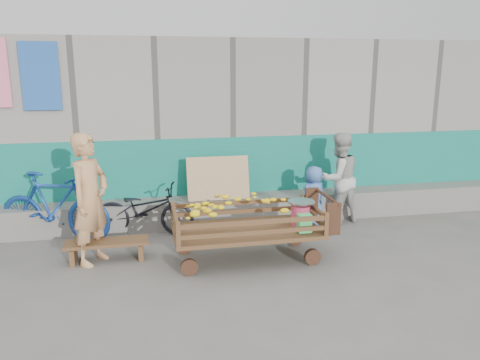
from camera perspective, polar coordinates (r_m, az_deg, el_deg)
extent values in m
plane|color=#5A5952|center=(5.64, -1.99, -12.95)|extent=(80.00, 80.00, 0.00)
cube|color=gray|center=(9.18, -6.46, 7.00)|extent=(12.00, 3.00, 3.00)
cube|color=#147A5D|center=(7.83, -5.26, -0.01)|extent=(12.00, 0.03, 1.40)
cube|color=#63625C|center=(7.73, -4.98, -3.83)|extent=(12.00, 0.50, 0.45)
cube|color=tan|center=(7.49, -2.67, 0.22)|extent=(1.00, 0.19, 0.68)
cube|color=#275CB3|center=(7.69, -23.17, 11.55)|extent=(0.55, 0.03, 1.00)
cube|color=brown|center=(6.26, 0.80, -6.20)|extent=(1.94, 0.97, 0.05)
cylinder|color=#351E11|center=(5.93, -6.21, -10.51)|extent=(0.22, 0.06, 0.22)
cube|color=brown|center=(5.66, -7.54, -6.59)|extent=(0.05, 0.05, 0.30)
cylinder|color=#351E11|center=(6.59, -6.83, -8.05)|extent=(0.22, 0.06, 0.22)
cube|color=brown|center=(6.51, -8.15, -3.93)|extent=(0.05, 0.05, 0.30)
cylinder|color=#351E11|center=(6.27, 8.82, -9.24)|extent=(0.22, 0.06, 0.22)
cube|color=brown|center=(6.07, 10.45, -5.31)|extent=(0.05, 0.05, 0.30)
cylinder|color=#351E11|center=(6.89, 6.76, -7.06)|extent=(0.22, 0.06, 0.22)
cube|color=brown|center=(6.87, 7.63, -2.99)|extent=(0.05, 0.05, 0.30)
cube|color=brown|center=(5.80, 1.78, -6.40)|extent=(1.87, 0.04, 0.05)
cube|color=brown|center=(5.76, 1.79, -5.19)|extent=(1.87, 0.04, 0.05)
cube|color=brown|center=(6.64, -0.04, -3.83)|extent=(1.87, 0.04, 0.05)
cube|color=brown|center=(6.61, -0.04, -2.76)|extent=(1.87, 0.04, 0.05)
cube|color=brown|center=(6.10, -7.86, -5.55)|extent=(0.04, 0.90, 0.05)
cube|color=brown|center=(6.06, -7.90, -4.39)|extent=(0.04, 0.90, 0.05)
cube|color=brown|center=(6.48, 8.94, -4.44)|extent=(0.04, 0.90, 0.05)
cube|color=brown|center=(6.44, 8.98, -3.35)|extent=(0.04, 0.90, 0.05)
cylinder|color=#351E11|center=(6.47, 10.63, -2.04)|extent=(0.04, 0.86, 0.04)
cube|color=#351E11|center=(6.85, 8.73, -2.70)|extent=(0.19, 0.04, 0.43)
cube|color=#351E11|center=(6.15, 11.30, -4.69)|extent=(0.19, 0.04, 0.43)
ellipsoid|color=yellow|center=(6.16, -0.17, -3.96)|extent=(1.40, 0.75, 0.47)
cylinder|color=#E84370|center=(6.41, 7.41, -4.28)|extent=(0.26, 0.26, 0.28)
cylinder|color=silver|center=(6.37, 7.45, -2.99)|extent=(0.03, 0.03, 0.06)
cylinder|color=silver|center=(6.35, 7.46, -2.62)|extent=(0.37, 0.37, 0.02)
cube|color=#40D466|center=(6.13, 7.85, -5.24)|extent=(0.17, 0.13, 0.24)
cube|color=brown|center=(6.53, -15.92, -7.34)|extent=(1.09, 0.33, 0.04)
cube|color=brown|center=(6.63, -19.65, -8.61)|extent=(0.07, 0.31, 0.22)
cube|color=brown|center=(6.55, -11.99, -8.35)|extent=(0.07, 0.31, 0.22)
imported|color=tan|center=(6.34, -17.80, -2.26)|extent=(0.68, 0.75, 1.73)
imported|color=beige|center=(7.86, 11.92, 0.23)|extent=(0.86, 0.74, 1.51)
imported|color=#4872BB|center=(7.67, 8.96, -1.97)|extent=(0.57, 0.48, 0.99)
imported|color=black|center=(7.35, -11.52, -3.56)|extent=(1.60, 0.90, 0.80)
imported|color=navy|center=(7.43, -21.67, -3.05)|extent=(1.80, 1.10, 1.05)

